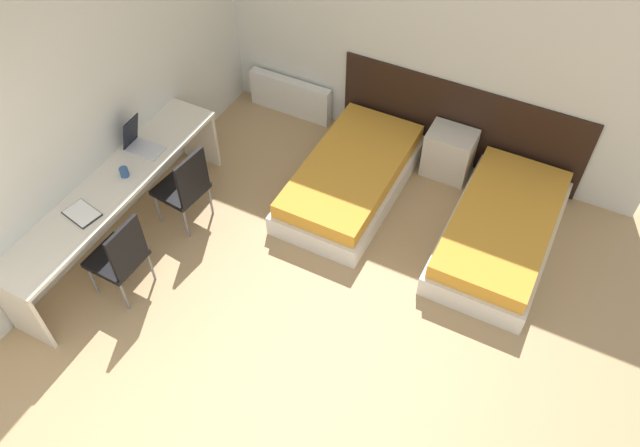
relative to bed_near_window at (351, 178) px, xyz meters
name	(u,v)px	position (x,y,z in m)	size (l,w,h in m)	color
wall_back	(412,36)	(0.15, 1.00, 1.16)	(5.15, 0.05, 2.70)	silver
wall_left	(97,98)	(-1.95, -1.21, 1.16)	(0.05, 5.35, 2.70)	silver
headboard_panel	(459,125)	(0.79, 0.96, 0.30)	(2.65, 0.03, 0.98)	black
bed_near_window	(351,178)	(0.00, 0.00, 0.00)	(0.96, 1.85, 0.40)	silver
bed_near_door	(500,231)	(1.59, 0.00, 0.00)	(0.96, 1.85, 0.40)	silver
nightstand	(449,153)	(0.79, 0.74, 0.08)	(0.49, 0.37, 0.54)	beige
radiator	(290,96)	(-1.21, 0.88, 0.03)	(1.02, 0.12, 0.45)	silver
desk	(115,195)	(-1.67, -1.58, 0.40)	(0.51, 2.60, 0.74)	beige
chair_near_laptop	(185,186)	(-1.25, -1.11, 0.30)	(0.47, 0.47, 0.91)	black
chair_near_notebook	(120,256)	(-1.25, -2.07, 0.30)	(0.44, 0.44, 0.91)	black
laptop	(140,143)	(-1.73, -1.07, 0.61)	(0.35, 0.22, 0.35)	silver
open_notebook	(82,213)	(-1.66, -1.98, 0.55)	(0.34, 0.27, 0.02)	black
mug	(124,172)	(-1.63, -1.43, 0.59)	(0.08, 0.08, 0.09)	#2D5184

